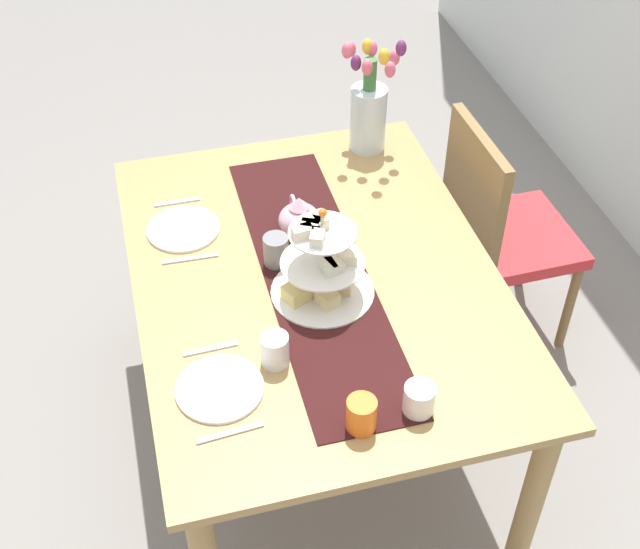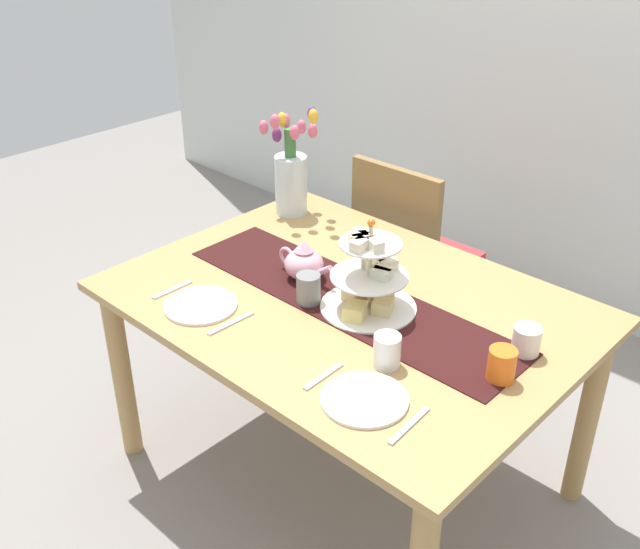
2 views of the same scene
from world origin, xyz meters
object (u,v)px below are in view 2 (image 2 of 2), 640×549
(teapot, at_px, (304,263))
(fork_left, at_px, (172,290))
(fork_right, at_px, (323,376))
(mug_orange, at_px, (502,365))
(knife_left, at_px, (231,323))
(chair_left, at_px, (409,251))
(knife_right, at_px, (409,425))
(tulip_vase, at_px, (291,173))
(mug_grey, at_px, (308,288))
(tiered_cake_stand, at_px, (369,281))
(dinner_plate_right, at_px, (364,399))
(mug_white_text, at_px, (387,351))
(dining_table, at_px, (347,325))
(cream_jug, at_px, (526,341))
(dinner_plate_left, at_px, (201,305))

(teapot, relative_size, fork_left, 1.59)
(fork_right, relative_size, mug_orange, 1.58)
(fork_left, relative_size, knife_left, 0.88)
(chair_left, height_order, knife_right, chair_left)
(tulip_vase, xyz_separation_m, mug_grey, (0.52, -0.45, -0.11))
(chair_left, height_order, tiered_cake_stand, tiered_cake_stand)
(tulip_vase, height_order, dinner_plate_right, tulip_vase)
(chair_left, bearing_deg, fork_right, -64.08)
(mug_white_text, bearing_deg, fork_right, -118.99)
(knife_right, relative_size, mug_grey, 1.79)
(knife_left, height_order, mug_grey, mug_grey)
(fork_left, height_order, knife_left, same)
(fork_right, xyz_separation_m, mug_white_text, (0.09, 0.16, 0.04))
(fork_left, bearing_deg, fork_right, 0.00)
(dinner_plate_right, relative_size, mug_white_text, 2.42)
(tulip_vase, distance_m, knife_right, 1.32)
(chair_left, distance_m, knife_left, 1.14)
(mug_grey, bearing_deg, knife_right, -23.01)
(mug_grey, relative_size, mug_orange, 1.00)
(dining_table, distance_m, dinner_plate_right, 0.52)
(dining_table, bearing_deg, fork_right, -57.82)
(mug_white_text, bearing_deg, mug_grey, 166.98)
(cream_jug, bearing_deg, tiered_cake_stand, -165.29)
(mug_white_text, xyz_separation_m, mug_orange, (0.26, 0.16, 0.00))
(knife_left, bearing_deg, dinner_plate_right, 0.00)
(teapot, xyz_separation_m, fork_left, (-0.25, -0.35, -0.06))
(tiered_cake_stand, relative_size, knife_left, 1.79)
(knife_left, xyz_separation_m, fork_right, (0.38, 0.00, 0.00))
(cream_jug, height_order, fork_left, cream_jug)
(fork_left, height_order, dinner_plate_right, dinner_plate_right)
(teapot, relative_size, knife_left, 1.40)
(fork_left, bearing_deg, mug_white_text, 11.92)
(dinner_plate_right, distance_m, mug_grey, 0.51)
(mug_grey, bearing_deg, dinner_plate_right, -29.42)
(mug_grey, relative_size, mug_white_text, 1.00)
(dinner_plate_right, distance_m, fork_right, 0.15)
(cream_jug, bearing_deg, teapot, -170.76)
(teapot, distance_m, cream_jug, 0.76)
(teapot, bearing_deg, chair_left, 99.23)
(tulip_vase, relative_size, knife_right, 2.58)
(chair_left, relative_size, fork_left, 6.07)
(tulip_vase, xyz_separation_m, dinner_plate_left, (0.30, -0.70, -0.16))
(mug_white_text, bearing_deg, cream_jug, 51.35)
(knife_right, bearing_deg, dinner_plate_left, 180.00)
(fork_right, bearing_deg, mug_grey, 139.98)
(teapot, xyz_separation_m, dinner_plate_right, (0.56, -0.35, -0.05))
(tiered_cake_stand, height_order, cream_jug, tiered_cake_stand)
(dinner_plate_right, distance_m, mug_white_text, 0.17)
(dinner_plate_left, distance_m, dinner_plate_right, 0.67)
(knife_left, bearing_deg, dinner_plate_left, 180.00)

